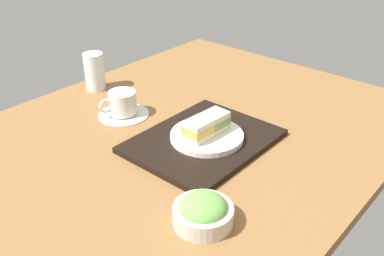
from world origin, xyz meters
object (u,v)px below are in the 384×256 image
(sandwich_plate, at_px, (207,136))
(sandwich_near, at_px, (199,129))
(coffee_cup, at_px, (122,106))
(sandwich_far, at_px, (215,121))
(drinking_glass, at_px, (95,71))
(salad_bowl, at_px, (203,212))

(sandwich_plate, height_order, sandwich_near, sandwich_near)
(sandwich_plate, height_order, coffee_cup, coffee_cup)
(sandwich_plate, xyz_separation_m, sandwich_far, (0.03, -0.00, 0.03))
(sandwich_plate, xyz_separation_m, drinking_glass, (0.03, 0.50, 0.04))
(sandwich_near, xyz_separation_m, sandwich_far, (0.06, -0.00, -0.00))
(sandwich_far, bearing_deg, sandwich_near, 176.90)
(sandwich_far, relative_size, coffee_cup, 0.45)
(sandwich_far, height_order, salad_bowl, sandwich_far)
(coffee_cup, bearing_deg, drinking_glass, 71.39)
(sandwich_far, bearing_deg, coffee_cup, 103.14)
(sandwich_plate, bearing_deg, sandwich_far, -3.10)
(sandwich_plate, xyz_separation_m, sandwich_near, (-0.03, 0.00, 0.03))
(sandwich_near, bearing_deg, coffee_cup, 91.54)
(sandwich_plate, relative_size, drinking_glass, 1.56)
(salad_bowl, bearing_deg, sandwich_plate, 37.61)
(sandwich_plate, bearing_deg, sandwich_near, 176.90)
(sandwich_far, xyz_separation_m, salad_bowl, (-0.27, -0.19, -0.03))
(salad_bowl, distance_m, coffee_cup, 0.52)
(sandwich_near, relative_size, coffee_cup, 0.47)
(drinking_glass, bearing_deg, sandwich_plate, -93.84)
(sandwich_near, distance_m, drinking_glass, 0.50)
(salad_bowl, bearing_deg, drinking_glass, 68.08)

